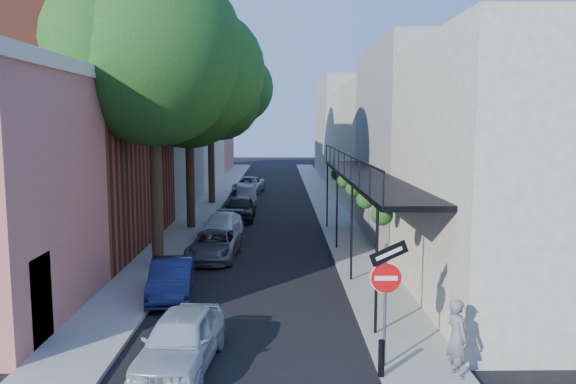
{
  "coord_description": "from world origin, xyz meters",
  "views": [
    {
      "loc": [
        0.84,
        -10.9,
        5.5
      ],
      "look_at": [
        1.16,
        11.06,
        2.8
      ],
      "focal_mm": 35.0,
      "sensor_mm": 36.0,
      "label": 1
    }
  ],
  "objects_px": {
    "oak_mid": "(197,93)",
    "parked_car_b": "(172,279)",
    "bollard": "(381,358)",
    "parked_car_e": "(240,208)",
    "parked_car_d": "(221,226)",
    "oak_near": "(166,58)",
    "parked_car_a": "(181,340)",
    "parked_car_g": "(249,185)",
    "parked_car_f": "(246,196)",
    "pedestrian": "(457,338)",
    "oak_far": "(217,82)",
    "sign_post": "(386,283)",
    "parked_car_c": "(214,245)"
  },
  "relations": [
    {
      "from": "bollard",
      "to": "parked_car_a",
      "type": "distance_m",
      "value": 4.47
    },
    {
      "from": "parked_car_b",
      "to": "parked_car_f",
      "type": "relative_size",
      "value": 0.98
    },
    {
      "from": "parked_car_c",
      "to": "parked_car_d",
      "type": "distance_m",
      "value": 4.33
    },
    {
      "from": "sign_post",
      "to": "oak_far",
      "type": "relative_size",
      "value": 0.25
    },
    {
      "from": "parked_car_a",
      "to": "parked_car_b",
      "type": "relative_size",
      "value": 1.03
    },
    {
      "from": "parked_car_e",
      "to": "pedestrian",
      "type": "distance_m",
      "value": 21.06
    },
    {
      "from": "sign_post",
      "to": "bollard",
      "type": "bearing_deg",
      "value": -108.56
    },
    {
      "from": "oak_far",
      "to": "parked_car_d",
      "type": "distance_m",
      "value": 13.87
    },
    {
      "from": "oak_mid",
      "to": "parked_car_b",
      "type": "bearing_deg",
      "value": -86.03
    },
    {
      "from": "bollard",
      "to": "parked_car_b",
      "type": "height_order",
      "value": "parked_car_b"
    },
    {
      "from": "parked_car_g",
      "to": "oak_far",
      "type": "bearing_deg",
      "value": -98.17
    },
    {
      "from": "sign_post",
      "to": "parked_car_e",
      "type": "height_order",
      "value": "sign_post"
    },
    {
      "from": "oak_near",
      "to": "parked_car_e",
      "type": "height_order",
      "value": "oak_near"
    },
    {
      "from": "oak_far",
      "to": "parked_car_e",
      "type": "bearing_deg",
      "value": -73.78
    },
    {
      "from": "oak_far",
      "to": "oak_near",
      "type": "bearing_deg",
      "value": -90.04
    },
    {
      "from": "pedestrian",
      "to": "parked_car_g",
      "type": "bearing_deg",
      "value": -4.54
    },
    {
      "from": "parked_car_c",
      "to": "oak_mid",
      "type": "bearing_deg",
      "value": 105.99
    },
    {
      "from": "oak_mid",
      "to": "parked_car_d",
      "type": "xyz_separation_m",
      "value": [
        1.43,
        -2.43,
        -6.48
      ]
    },
    {
      "from": "parked_car_e",
      "to": "oak_near",
      "type": "bearing_deg",
      "value": -100.56
    },
    {
      "from": "parked_car_c",
      "to": "parked_car_d",
      "type": "height_order",
      "value": "parked_car_d"
    },
    {
      "from": "oak_far",
      "to": "parked_car_a",
      "type": "distance_m",
      "value": 27.17
    },
    {
      "from": "parked_car_c",
      "to": "parked_car_f",
      "type": "xyz_separation_m",
      "value": [
        0.4,
        15.13,
        0.05
      ]
    },
    {
      "from": "oak_near",
      "to": "parked_car_b",
      "type": "bearing_deg",
      "value": -78.64
    },
    {
      "from": "oak_mid",
      "to": "sign_post",
      "type": "bearing_deg",
      "value": -69.14
    },
    {
      "from": "parked_car_g",
      "to": "pedestrian",
      "type": "relative_size",
      "value": 2.67
    },
    {
      "from": "parked_car_g",
      "to": "oak_near",
      "type": "bearing_deg",
      "value": -86.98
    },
    {
      "from": "parked_car_b",
      "to": "parked_car_g",
      "type": "bearing_deg",
      "value": 81.85
    },
    {
      "from": "sign_post",
      "to": "oak_mid",
      "type": "height_order",
      "value": "oak_mid"
    },
    {
      "from": "pedestrian",
      "to": "oak_mid",
      "type": "bearing_deg",
      "value": 9.08
    },
    {
      "from": "oak_far",
      "to": "parked_car_f",
      "type": "bearing_deg",
      "value": -18.96
    },
    {
      "from": "oak_far",
      "to": "pedestrian",
      "type": "bearing_deg",
      "value": -73.45
    },
    {
      "from": "oak_near",
      "to": "parked_car_b",
      "type": "height_order",
      "value": "oak_near"
    },
    {
      "from": "oak_mid",
      "to": "oak_near",
      "type": "bearing_deg",
      "value": -89.63
    },
    {
      "from": "bollard",
      "to": "parked_car_d",
      "type": "bearing_deg",
      "value": 108.06
    },
    {
      "from": "sign_post",
      "to": "parked_car_f",
      "type": "bearing_deg",
      "value": 100.15
    },
    {
      "from": "oak_far",
      "to": "parked_car_c",
      "type": "xyz_separation_m",
      "value": [
        1.52,
        -15.79,
        -7.69
      ]
    },
    {
      "from": "parked_car_a",
      "to": "parked_car_g",
      "type": "distance_m",
      "value": 32.22
    },
    {
      "from": "bollard",
      "to": "parked_car_e",
      "type": "xyz_separation_m",
      "value": [
        -4.44,
        20.17,
        0.17
      ]
    },
    {
      "from": "parked_car_d",
      "to": "parked_car_f",
      "type": "bearing_deg",
      "value": 94.43
    },
    {
      "from": "parked_car_d",
      "to": "parked_car_f",
      "type": "height_order",
      "value": "parked_car_f"
    },
    {
      "from": "bollard",
      "to": "pedestrian",
      "type": "bearing_deg",
      "value": 0.0
    },
    {
      "from": "parked_car_a",
      "to": "oak_far",
      "type": "bearing_deg",
      "value": 99.79
    },
    {
      "from": "bollard",
      "to": "oak_far",
      "type": "relative_size",
      "value": 0.07
    },
    {
      "from": "parked_car_a",
      "to": "parked_car_g",
      "type": "bearing_deg",
      "value": 95.92
    },
    {
      "from": "parked_car_b",
      "to": "parked_car_f",
      "type": "distance_m",
      "value": 20.2
    },
    {
      "from": "parked_car_d",
      "to": "parked_car_e",
      "type": "bearing_deg",
      "value": 90.92
    },
    {
      "from": "parked_car_a",
      "to": "parked_car_f",
      "type": "distance_m",
      "value": 25.35
    },
    {
      "from": "parked_car_d",
      "to": "parked_car_e",
      "type": "height_order",
      "value": "parked_car_e"
    },
    {
      "from": "parked_car_f",
      "to": "oak_mid",
      "type": "bearing_deg",
      "value": -108.29
    },
    {
      "from": "sign_post",
      "to": "parked_car_e",
      "type": "xyz_separation_m",
      "value": [
        -4.6,
        19.7,
        -1.35
      ]
    }
  ]
}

